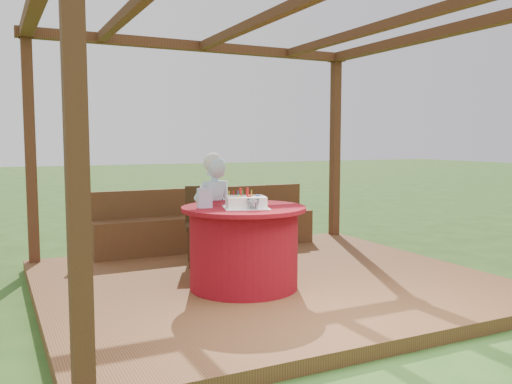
# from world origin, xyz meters

# --- Properties ---
(ground) EXTENTS (60.00, 60.00, 0.00)m
(ground) POSITION_xyz_m (0.00, 0.00, 0.00)
(ground) COLOR #2A511B
(ground) RESTS_ON ground
(deck) EXTENTS (4.50, 4.00, 0.12)m
(deck) POSITION_xyz_m (0.00, 0.00, 0.06)
(deck) COLOR brown
(deck) RESTS_ON ground
(pergola) EXTENTS (4.50, 4.00, 2.72)m
(pergola) POSITION_xyz_m (0.00, 0.00, 2.41)
(pergola) COLOR brown
(pergola) RESTS_ON deck
(bench) EXTENTS (3.00, 0.42, 0.80)m
(bench) POSITION_xyz_m (0.00, 1.72, 0.38)
(bench) COLOR brown
(bench) RESTS_ON deck
(table) EXTENTS (1.20, 1.20, 0.80)m
(table) POSITION_xyz_m (-0.38, -0.25, 0.53)
(table) COLOR maroon
(table) RESTS_ON deck
(chair) EXTENTS (0.56, 0.56, 0.90)m
(chair) POSITION_xyz_m (-0.34, 0.91, 0.63)
(chair) COLOR #332210
(chair) RESTS_ON deck
(elderly_woman) EXTENTS (0.49, 0.35, 1.30)m
(elderly_woman) POSITION_xyz_m (-0.43, 0.41, 0.78)
(elderly_woman) COLOR #ABE0FF
(elderly_woman) RESTS_ON deck
(birthday_cake) EXTENTS (0.52, 0.52, 0.18)m
(birthday_cake) POSITION_xyz_m (-0.40, -0.35, 0.97)
(birthday_cake) COLOR white
(birthday_cake) RESTS_ON table
(gift_bag) EXTENTS (0.14, 0.10, 0.19)m
(gift_bag) POSITION_xyz_m (-0.75, -0.18, 1.01)
(gift_bag) COLOR pink
(gift_bag) RESTS_ON table
(drinking_glass) EXTENTS (0.14, 0.14, 0.11)m
(drinking_glass) POSITION_xyz_m (-0.41, -0.52, 0.97)
(drinking_glass) COLOR white
(drinking_glass) RESTS_ON table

